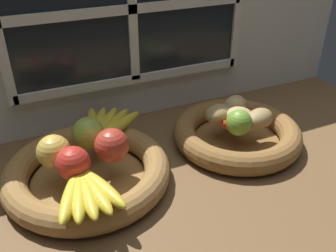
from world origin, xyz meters
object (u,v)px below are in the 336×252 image
Objects in this scene: apple_red_front at (73,163)px; apple_golden_left at (54,152)px; lime_near at (239,123)px; fruit_bowl_right at (237,134)px; apple_red_right at (112,145)px; potato_large at (238,116)px; potato_small at (259,118)px; banana_bunch_front at (86,191)px; potato_oblong at (218,113)px; chili_pepper at (247,126)px; fruit_bowl_left at (88,172)px; banana_bunch_back at (106,125)px; potato_back at (235,105)px; apple_green_back at (88,133)px.

apple_golden_left reaches higher than apple_red_front.
apple_red_front is 0.97× the size of apple_golden_left.
apple_red_front is 39.41cm from lime_near.
fruit_bowl_right is 34.23cm from apple_red_right.
apple_golden_left is 0.97× the size of potato_large.
potato_small reaches higher than potato_large.
apple_golden_left is 1.13× the size of lime_near.
banana_bunch_front is 40.41cm from potato_oblong.
lime_near is at bearing -132.62° from chili_pepper.
apple_red_front is 0.88× the size of potato_oblong.
banana_bunch_front is at bearing -164.27° from potato_large.
fruit_bowl_left is 2.20× the size of banana_bunch_front.
potato_large is (45.07, -1.03, -1.34)cm from apple_golden_left.
apple_golden_left reaches higher than fruit_bowl_left.
apple_red_right is at bearing -176.68° from fruit_bowl_right.
apple_golden_left is 41.16cm from potato_oblong.
banana_bunch_back reaches higher than fruit_bowl_left.
potato_oblong is at bearing -164.05° from potato_back.
apple_green_back reaches higher than lime_near.
potato_back is (39.02, -0.45, -1.08)cm from apple_green_back.
fruit_bowl_right is at bearing 0.00° from fruit_bowl_left.
apple_golden_left is at bearing 172.82° from lime_near.
potato_oblong is (-6.19, -1.77, -0.28)cm from potato_back.
apple_red_front is at bearing -125.68° from banana_bunch_back.
apple_green_back reaches higher than fruit_bowl_right.
apple_red_front is 0.85× the size of potato_small.
apple_red_right reaches higher than apple_golden_left.
banana_bunch_front is 43.19cm from potato_large.
fruit_bowl_left is 5.06× the size of apple_green_back.
potato_back is (43.78, 16.57, 1.02)cm from banana_bunch_front.
potato_large is at bearing 3.32° from apple_red_right.
apple_red_right reaches higher than lime_near.
apple_golden_left is 1.11× the size of potato_back.
banana_bunch_back is (5.46, 5.36, -2.25)cm from apple_green_back.
fruit_bowl_left is at bearing 173.23° from lime_near.
banana_bunch_back is at bearing 157.83° from potato_small.
potato_oblong is at bearing 5.06° from fruit_bowl_left.
potato_oblong is (32.83, -2.22, -1.35)cm from apple_green_back.
lime_near reaches higher than potato_back.
potato_back is 0.79× the size of potato_small.
apple_red_right is at bearing -65.48° from apple_green_back.
lime_near is (39.41, 0.23, -0.29)cm from apple_red_front.
apple_red_right reaches higher than fruit_bowl_right.
banana_bunch_back is 37.69cm from potato_small.
apple_golden_left is at bearing -144.87° from banana_bunch_back.
lime_near reaches higher than potato_large.
fruit_bowl_right is 43.43cm from banana_bunch_front.
fruit_bowl_left is 13.82cm from banana_bunch_back.
banana_bunch_front is 2.26× the size of potato_large.
apple_green_back is (-36.81, 5.31, 6.62)cm from fruit_bowl_right.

